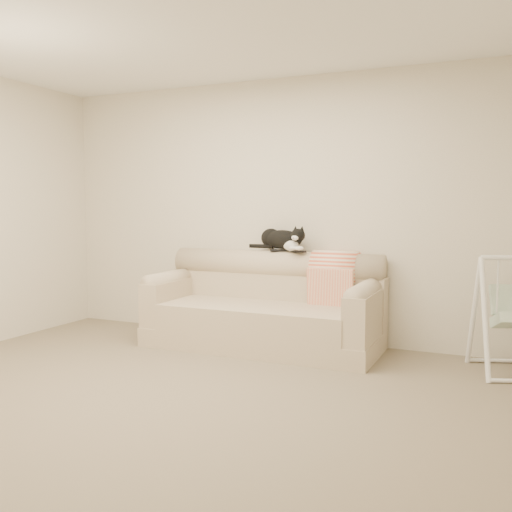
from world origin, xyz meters
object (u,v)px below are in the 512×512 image
Objects in this scene: sofa at (265,310)px; remote_b at (299,251)px; remote_a at (279,250)px; tuxedo_cat at (282,239)px.

remote_b is at bearing 36.52° from sofa.
tuxedo_cat is at bearing 48.46° from remote_a.
remote_a is 0.11m from tuxedo_cat.
sofa is 11.90× the size of remote_a.
remote_a is 1.07× the size of remote_b.
tuxedo_cat reaches higher than remote_a.
tuxedo_cat is (0.02, 0.02, 0.10)m from remote_a.
remote_a is at bearing -131.54° from tuxedo_cat.
tuxedo_cat is at bearing 75.70° from sofa.
remote_a reaches higher than remote_b.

